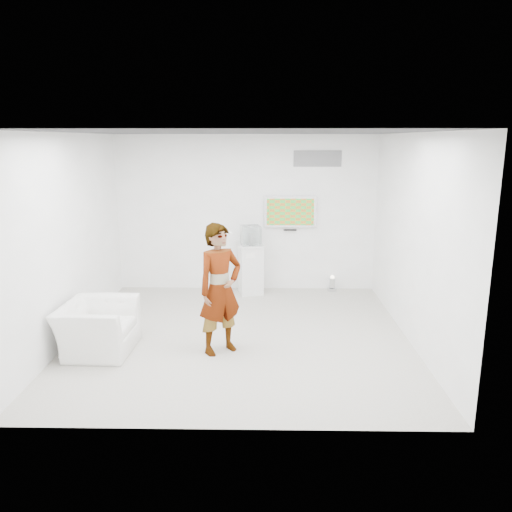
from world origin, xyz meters
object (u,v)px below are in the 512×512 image
armchair (98,327)px  pedestal (251,269)px  floor_uplight (332,284)px  person (220,289)px  tv (290,212)px

armchair → pedestal: bearing=-34.8°
armchair → pedestal: pedestal is taller
armchair → floor_uplight: size_ratio=3.62×
armchair → person: bearing=-87.3°
person → floor_uplight: bearing=18.9°
pedestal → person: bearing=-97.1°
tv → person: size_ratio=0.55×
tv → person: 3.26m
pedestal → tv: bearing=20.4°
armchair → pedestal: size_ratio=1.11×
tv → floor_uplight: (0.84, -0.11, -1.40)m
armchair → pedestal: (2.06, 2.74, 0.13)m
person → armchair: size_ratio=1.70×
tv → person: bearing=-110.0°
tv → person: (-1.10, -3.01, -0.64)m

